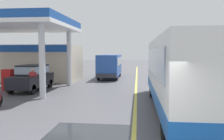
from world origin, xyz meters
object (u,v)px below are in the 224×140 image
object	(u,v)px
minibus_opposing_lane	(110,64)
car_at_pump	(32,76)
pedestrian_near_pump	(33,79)
coach_bus_main	(181,74)

from	to	relation	value
minibus_opposing_lane	car_at_pump	bearing A→B (deg)	-118.54
car_at_pump	pedestrian_near_pump	xyz separation A→B (m)	(0.54, -1.04, -0.08)
car_at_pump	pedestrian_near_pump	bearing A→B (deg)	-62.74
minibus_opposing_lane	coach_bus_main	bearing A→B (deg)	-69.73
car_at_pump	minibus_opposing_lane	xyz separation A→B (m)	(4.59, 8.44, 0.46)
minibus_opposing_lane	pedestrian_near_pump	size ratio (longest dim) A/B	3.69
minibus_opposing_lane	pedestrian_near_pump	bearing A→B (deg)	-113.14
coach_bus_main	pedestrian_near_pump	size ratio (longest dim) A/B	6.65
car_at_pump	pedestrian_near_pump	world-z (taller)	car_at_pump
minibus_opposing_lane	pedestrian_near_pump	world-z (taller)	minibus_opposing_lane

